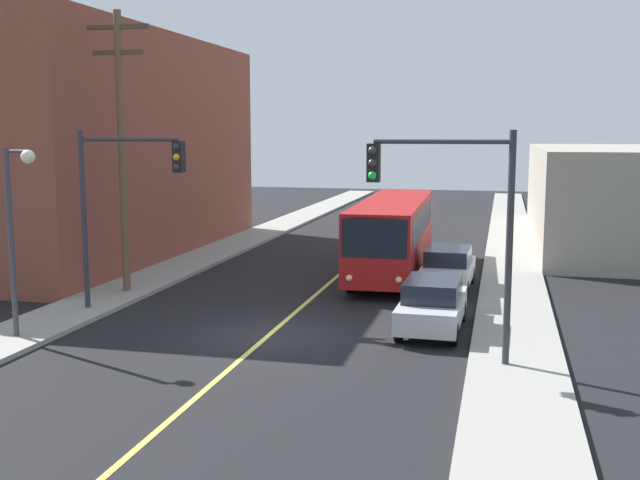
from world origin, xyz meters
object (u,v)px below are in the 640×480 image
at_px(street_lamp_left, 16,215).
at_px(parked_car_white, 448,268).
at_px(traffic_signal_left_corner, 124,187).
at_px(parked_car_silver, 432,304).
at_px(city_bus, 393,232).
at_px(utility_pole_near, 122,140).
at_px(traffic_signal_right_corner, 449,203).

bearing_deg(street_lamp_left, parked_car_white, 42.30).
bearing_deg(parked_car_white, street_lamp_left, -137.70).
bearing_deg(traffic_signal_left_corner, parked_car_silver, 1.20).
bearing_deg(street_lamp_left, city_bus, 55.80).
relative_size(city_bus, utility_pole_near, 1.19).
bearing_deg(traffic_signal_left_corner, traffic_signal_right_corner, -16.74).
distance_m(traffic_signal_right_corner, street_lamp_left, 12.26).
bearing_deg(traffic_signal_left_corner, street_lamp_left, -110.45).
distance_m(traffic_signal_left_corner, traffic_signal_right_corner, 11.30).
bearing_deg(traffic_signal_left_corner, parked_car_white, 33.55).
bearing_deg(street_lamp_left, parked_car_silver, 19.11).
bearing_deg(utility_pole_near, traffic_signal_left_corner, -61.43).
xyz_separation_m(utility_pole_near, traffic_signal_right_corner, (12.39, -6.14, -1.50)).
xyz_separation_m(city_bus, utility_pole_near, (-9.18, -6.61, 3.99)).
distance_m(parked_car_white, traffic_signal_right_corner, 10.60).
distance_m(city_bus, utility_pole_near, 11.99).
height_order(parked_car_white, traffic_signal_right_corner, traffic_signal_right_corner).
bearing_deg(parked_car_white, utility_pole_near, -161.78).
xyz_separation_m(parked_car_white, utility_pole_near, (-11.74, -3.86, 4.97)).
height_order(parked_car_silver, street_lamp_left, street_lamp_left).
distance_m(parked_car_white, utility_pole_near, 13.32).
distance_m(parked_car_silver, traffic_signal_left_corner, 10.74).
relative_size(city_bus, traffic_signal_left_corner, 2.04).
xyz_separation_m(traffic_signal_left_corner, traffic_signal_right_corner, (10.82, -3.26, 0.00)).
xyz_separation_m(city_bus, traffic_signal_left_corner, (-7.61, -9.48, 2.49)).
relative_size(parked_car_silver, traffic_signal_left_corner, 0.74).
xyz_separation_m(utility_pole_near, street_lamp_left, (0.15, -6.68, -2.07)).
bearing_deg(parked_car_silver, parked_car_white, 89.91).
height_order(parked_car_silver, parked_car_white, same).
xyz_separation_m(city_bus, traffic_signal_right_corner, (3.21, -12.74, 2.49)).
distance_m(parked_car_silver, parked_car_white, 6.53).
relative_size(traffic_signal_left_corner, traffic_signal_right_corner, 1.00).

